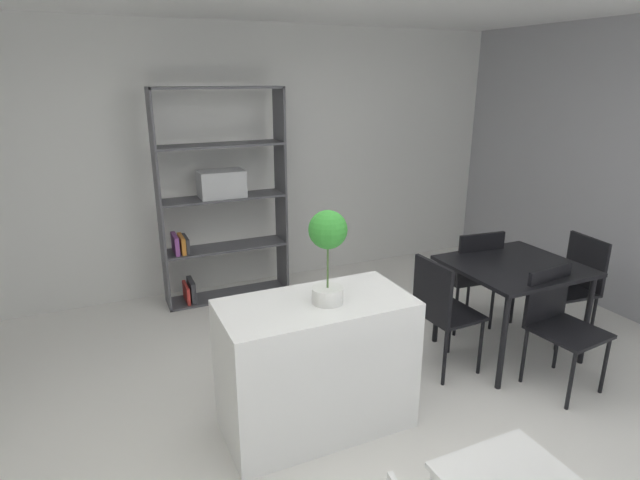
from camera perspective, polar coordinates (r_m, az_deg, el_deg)
ground_plane at (r=3.60m, az=3.63°, el=-19.88°), size 8.72×8.72×0.00m
back_partition at (r=5.47m, az=-9.70°, el=8.74°), size 6.35×0.06×2.72m
kitchen_island at (r=3.35m, az=-0.42°, el=-13.79°), size 1.19×0.61×0.88m
potted_plant_on_island at (r=3.00m, az=0.88°, el=-0.56°), size 0.23×0.23×0.58m
open_bookshelf at (r=5.14m, az=-11.17°, el=4.50°), size 1.24×0.32×2.11m
dining_table at (r=4.36m, az=20.82°, el=-3.60°), size 0.97×0.89×0.78m
dining_chair_island_side at (r=3.97m, az=13.37°, el=-7.22°), size 0.42×0.43×0.92m
dining_chair_near at (r=4.13m, az=25.05°, el=-7.81°), size 0.49×0.49×0.88m
dining_chair_window_side at (r=4.91m, az=26.56°, el=-3.95°), size 0.46×0.46×0.90m
dining_chair_far at (r=4.71m, az=16.59°, el=-3.29°), size 0.48×0.47×0.93m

